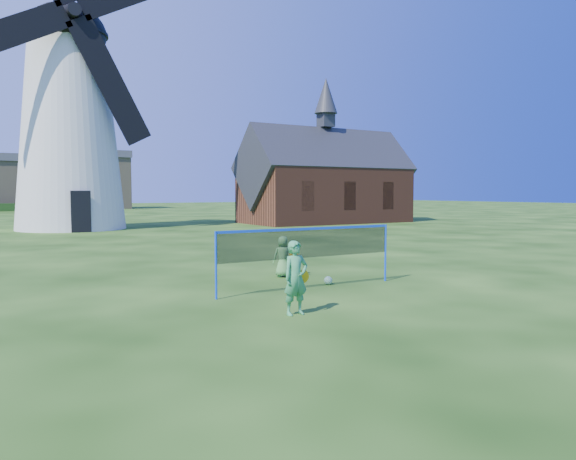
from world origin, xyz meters
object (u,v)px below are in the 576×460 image
(play_ball, at_px, (328,280))
(badminton_net, at_px, (309,244))
(chapel, at_px, (326,182))
(player_boy, at_px, (283,256))
(windmill, at_px, (69,118))
(player_girl, at_px, (296,278))

(play_ball, bearing_deg, badminton_net, -159.32)
(chapel, bearing_deg, player_boy, -127.28)
(play_ball, bearing_deg, player_boy, 101.51)
(chapel, height_order, play_ball, chapel)
(chapel, bearing_deg, play_ball, -124.67)
(windmill, xyz_separation_m, player_boy, (1.72, -24.47, -6.63))
(player_boy, bearing_deg, chapel, -107.16)
(player_boy, bearing_deg, badminton_net, 97.46)
(player_girl, height_order, player_boy, player_girl)
(play_ball, bearing_deg, windmill, 94.52)
(chapel, xyz_separation_m, play_ball, (-16.72, -24.16, -3.10))
(player_girl, xyz_separation_m, play_ball, (2.58, 2.55, -0.63))
(player_girl, relative_size, play_ball, 6.69)
(player_boy, distance_m, play_ball, 1.84)
(chapel, relative_size, player_girl, 9.16)
(player_girl, distance_m, player_boy, 4.83)
(windmill, distance_m, player_boy, 25.41)
(windmill, bearing_deg, play_ball, -85.48)
(badminton_net, distance_m, player_girl, 2.88)
(chapel, height_order, player_girl, chapel)
(windmill, height_order, player_girl, windmill)
(badminton_net, xyz_separation_m, player_girl, (-1.76, -2.24, -0.40))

